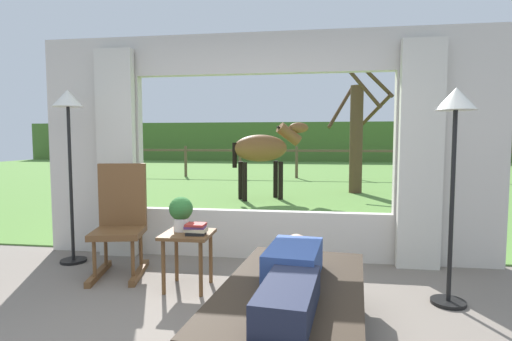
# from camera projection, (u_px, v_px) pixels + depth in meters

# --- Properties ---
(back_wall_with_window) EXTENTS (5.20, 0.12, 2.55)m
(back_wall_with_window) POSITION_uv_depth(u_px,v_px,m) (262.00, 150.00, 4.54)
(back_wall_with_window) COLOR beige
(back_wall_with_window) RESTS_ON ground_plane
(curtain_panel_left) EXTENTS (0.44, 0.10, 2.40)m
(curtain_panel_left) POSITION_uv_depth(u_px,v_px,m) (116.00, 154.00, 4.65)
(curtain_panel_left) COLOR beige
(curtain_panel_left) RESTS_ON ground_plane
(curtain_panel_right) EXTENTS (0.44, 0.10, 2.40)m
(curtain_panel_right) POSITION_uv_depth(u_px,v_px,m) (421.00, 156.00, 4.16)
(curtain_panel_right) COLOR beige
(curtain_panel_right) RESTS_ON ground_plane
(outdoor_pasture_lawn) EXTENTS (36.00, 21.68, 0.02)m
(outdoor_pasture_lawn) POSITION_uv_depth(u_px,v_px,m) (298.00, 174.00, 15.39)
(outdoor_pasture_lawn) COLOR #568438
(outdoor_pasture_lawn) RESTS_ON ground_plane
(distant_hill_ridge) EXTENTS (36.00, 2.00, 2.40)m
(distant_hill_ridge) POSITION_uv_depth(u_px,v_px,m) (304.00, 142.00, 25.00)
(distant_hill_ridge) COLOR #476B2D
(distant_hill_ridge) RESTS_ON ground_plane
(recliner_sofa) EXTENTS (1.08, 1.79, 0.42)m
(recliner_sofa) POSITION_uv_depth(u_px,v_px,m) (292.00, 315.00, 2.62)
(recliner_sofa) COLOR black
(recliner_sofa) RESTS_ON ground_plane
(reclining_person) EXTENTS (0.40, 1.44, 0.22)m
(reclining_person) POSITION_uv_depth(u_px,v_px,m) (292.00, 272.00, 2.55)
(reclining_person) COLOR #334C8C
(reclining_person) RESTS_ON recliner_sofa
(rocking_chair) EXTENTS (0.60, 0.76, 1.12)m
(rocking_chair) POSITION_uv_depth(u_px,v_px,m) (121.00, 220.00, 4.07)
(rocking_chair) COLOR brown
(rocking_chair) RESTS_ON ground_plane
(side_table) EXTENTS (0.44, 0.44, 0.52)m
(side_table) POSITION_uv_depth(u_px,v_px,m) (188.00, 243.00, 3.65)
(side_table) COLOR brown
(side_table) RESTS_ON ground_plane
(potted_plant) EXTENTS (0.22, 0.22, 0.32)m
(potted_plant) POSITION_uv_depth(u_px,v_px,m) (181.00, 211.00, 3.70)
(potted_plant) COLOR silver
(potted_plant) RESTS_ON side_table
(book_stack) EXTENTS (0.20, 0.16, 0.10)m
(book_stack) POSITION_uv_depth(u_px,v_px,m) (196.00, 229.00, 3.57)
(book_stack) COLOR black
(book_stack) RESTS_ON side_table
(floor_lamp_left) EXTENTS (0.32, 0.32, 1.90)m
(floor_lamp_left) POSITION_uv_depth(u_px,v_px,m) (69.00, 124.00, 4.34)
(floor_lamp_left) COLOR black
(floor_lamp_left) RESTS_ON ground_plane
(floor_lamp_right) EXTENTS (0.32, 0.32, 1.78)m
(floor_lamp_right) POSITION_uv_depth(u_px,v_px,m) (455.00, 131.00, 3.22)
(floor_lamp_right) COLOR black
(floor_lamp_right) RESTS_ON ground_plane
(horse) EXTENTS (1.77, 1.12, 1.73)m
(horse) POSITION_uv_depth(u_px,v_px,m) (264.00, 149.00, 8.93)
(horse) COLOR brown
(horse) RESTS_ON outdoor_pasture_lawn
(pasture_tree) EXTENTS (1.61, 1.69, 3.31)m
(pasture_tree) POSITION_uv_depth(u_px,v_px,m) (357.00, 133.00, 9.96)
(pasture_tree) COLOR #4C3823
(pasture_tree) RESTS_ON outdoor_pasture_lawn
(pasture_fence_line) EXTENTS (16.10, 0.10, 1.10)m
(pasture_fence_line) POSITION_uv_depth(u_px,v_px,m) (297.00, 157.00, 13.84)
(pasture_fence_line) COLOR brown
(pasture_fence_line) RESTS_ON outdoor_pasture_lawn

